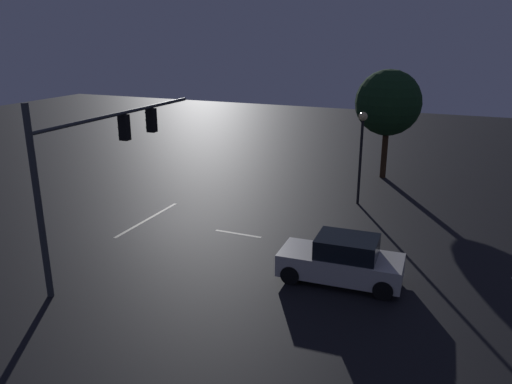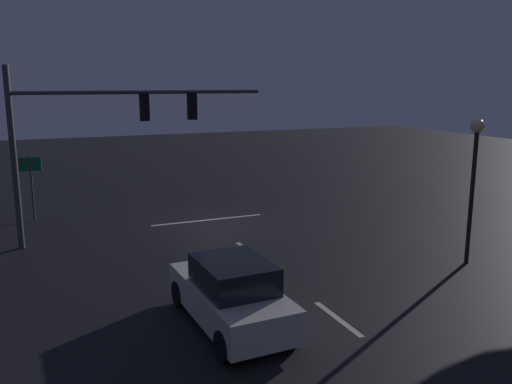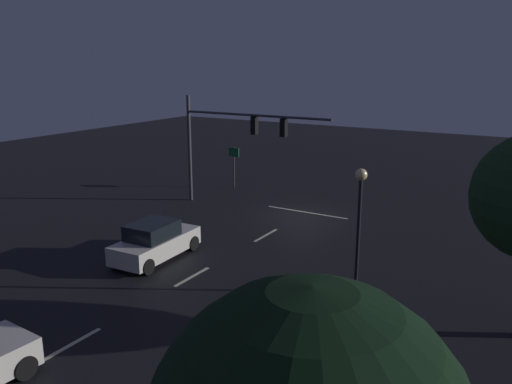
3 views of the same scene
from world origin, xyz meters
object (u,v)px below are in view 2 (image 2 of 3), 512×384
Objects in this scene: traffic_signal_assembly at (103,124)px; car_approaching at (231,294)px; street_lamp_left_kerb at (474,163)px; route_sign at (31,174)px.

traffic_signal_assembly reaches higher than car_approaching.
street_lamp_left_kerb is at bearing -171.95° from car_approaching.
traffic_signal_assembly is at bearing 121.96° from route_sign.
route_sign reaches higher than car_approaching.
traffic_signal_assembly is at bearing -35.63° from street_lamp_left_kerb.
street_lamp_left_kerb is 17.67m from route_sign.
street_lamp_left_kerb is 1.70× the size of route_sign.
car_approaching is at bearing 108.58° from route_sign.
street_lamp_left_kerb is (-8.78, -1.24, 2.56)m from car_approaching.
car_approaching is at bearing 8.05° from street_lamp_left_kerb.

